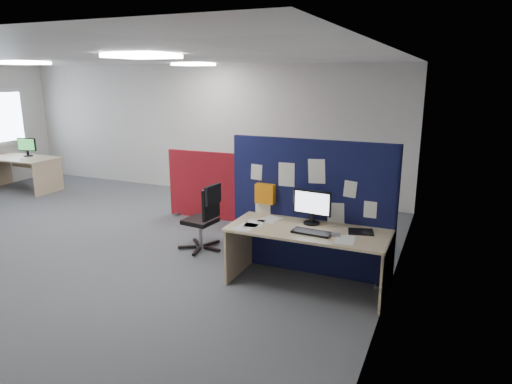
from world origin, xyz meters
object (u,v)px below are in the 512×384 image
(main_desk, at_px, (309,241))
(monitor_second, at_px, (27,146))
(office_chair, at_px, (206,214))
(second_desk, at_px, (22,165))
(red_divider, at_px, (210,186))
(navy_divider, at_px, (309,208))
(monitor_main, at_px, (312,205))

(main_desk, xyz_separation_m, monitor_second, (-7.20, 2.22, 0.39))
(main_desk, height_order, office_chair, office_chair)
(second_desk, relative_size, office_chair, 1.73)
(second_desk, bearing_deg, red_divider, -2.53)
(navy_divider, distance_m, monitor_second, 7.32)
(monitor_second, height_order, office_chair, monitor_second)
(main_desk, height_order, second_desk, same)
(monitor_main, height_order, red_divider, red_divider)
(monitor_main, bearing_deg, red_divider, 149.78)
(monitor_main, distance_m, office_chair, 1.75)
(red_divider, height_order, office_chair, red_divider)
(navy_divider, distance_m, main_desk, 0.48)
(second_desk, bearing_deg, monitor_second, 64.70)
(navy_divider, distance_m, monitor_main, 0.24)
(main_desk, relative_size, red_divider, 1.18)
(monitor_main, xyz_separation_m, red_divider, (-2.37, 1.72, -0.37))
(main_desk, distance_m, monitor_main, 0.43)
(monitor_main, bearing_deg, second_desk, 170.73)
(monitor_second, xyz_separation_m, office_chair, (5.50, -1.73, -0.40))
(navy_divider, bearing_deg, second_desk, 166.39)
(monitor_main, height_order, second_desk, monitor_main)
(navy_divider, bearing_deg, monitor_main, -65.75)
(monitor_main, bearing_deg, main_desk, -74.71)
(second_desk, xyz_separation_m, monitor_second, (0.06, 0.13, 0.40))
(monitor_main, relative_size, monitor_second, 1.07)
(main_desk, distance_m, red_divider, 3.04)
(navy_divider, height_order, monitor_second, navy_divider)
(main_desk, bearing_deg, monitor_main, 99.60)
(main_desk, xyz_separation_m, red_divider, (-2.40, 1.87, 0.02))
(monitor_main, xyz_separation_m, monitor_second, (-7.17, 2.07, -0.01))
(red_divider, relative_size, monitor_second, 3.59)
(main_desk, relative_size, monitor_main, 3.96)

